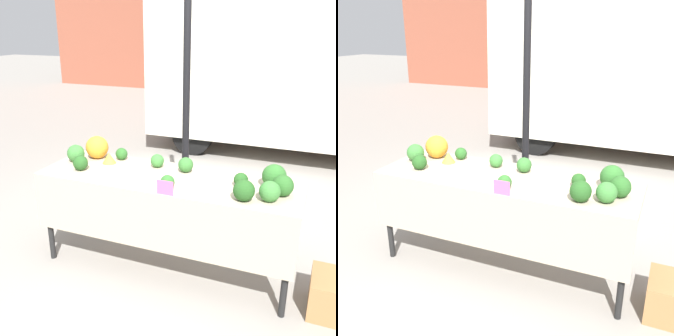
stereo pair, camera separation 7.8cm
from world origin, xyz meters
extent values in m
plane|color=gray|center=(0.00, 0.00, 0.00)|extent=(40.00, 40.00, 0.00)
cylinder|color=black|center=(-0.12, 0.77, 1.32)|extent=(0.07, 0.07, 2.64)
cube|color=silver|center=(0.09, 4.08, 1.49)|extent=(3.42, 2.22, 2.38)
cylinder|color=black|center=(-0.85, 3.16, 0.34)|extent=(0.67, 0.22, 0.67)
cylinder|color=black|center=(-0.85, 4.99, 0.34)|extent=(0.67, 0.22, 0.67)
cube|color=tan|center=(0.00, 0.00, 0.83)|extent=(2.18, 0.71, 0.03)
cube|color=tan|center=(0.00, -0.35, 0.59)|extent=(2.18, 0.01, 0.47)
cylinder|color=black|center=(-1.03, -0.29, 0.41)|extent=(0.05, 0.05, 0.82)
cylinder|color=black|center=(1.03, -0.29, 0.41)|extent=(0.05, 0.05, 0.82)
cylinder|color=black|center=(-1.03, 0.29, 0.41)|extent=(0.05, 0.05, 0.82)
cylinder|color=black|center=(1.03, 0.29, 0.41)|extent=(0.05, 0.05, 0.82)
sphere|color=orange|center=(-0.80, 0.21, 0.95)|extent=(0.21, 0.21, 0.21)
cone|color=#93B238|center=(-0.63, 0.12, 0.90)|extent=(0.12, 0.12, 0.10)
sphere|color=#23511E|center=(-0.76, -0.13, 0.91)|extent=(0.13, 0.13, 0.13)
sphere|color=#23511E|center=(0.60, 0.03, 0.91)|extent=(0.11, 0.11, 0.11)
sphere|color=#387533|center=(-0.93, 0.04, 0.93)|extent=(0.16, 0.16, 0.16)
sphere|color=#285B23|center=(0.92, -0.03, 0.93)|extent=(0.16, 0.16, 0.16)
sphere|color=#2D6628|center=(0.09, -0.23, 0.90)|extent=(0.11, 0.11, 0.11)
sphere|color=#387533|center=(0.85, -0.16, 0.92)|extent=(0.15, 0.15, 0.15)
sphere|color=#285B23|center=(-0.57, 0.25, 0.90)|extent=(0.11, 0.11, 0.11)
sphere|color=#336B2D|center=(0.09, 0.17, 0.91)|extent=(0.13, 0.13, 0.13)
sphere|color=#2D6628|center=(0.84, 0.11, 0.94)|extent=(0.19, 0.19, 0.19)
sphere|color=#23511E|center=(0.67, -0.22, 0.93)|extent=(0.16, 0.16, 0.16)
sphere|color=#387533|center=(-0.18, 0.19, 0.91)|extent=(0.12, 0.12, 0.12)
cube|color=#F45B9E|center=(0.11, -0.34, 0.90)|extent=(0.13, 0.01, 0.11)
camera|label=1|loc=(1.14, -2.80, 2.04)|focal=42.00mm
camera|label=2|loc=(1.22, -2.77, 2.04)|focal=42.00mm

